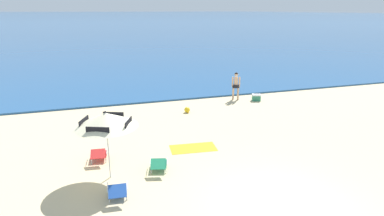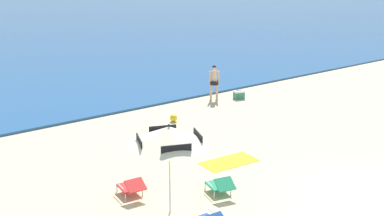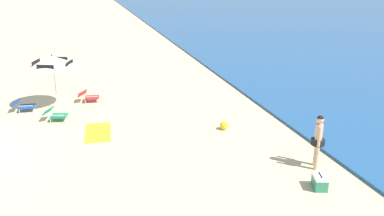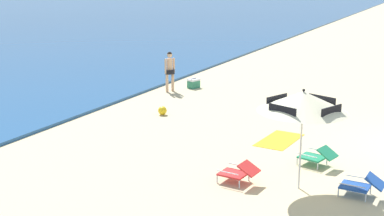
{
  "view_description": "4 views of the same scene",
  "coord_description": "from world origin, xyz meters",
  "px_view_note": "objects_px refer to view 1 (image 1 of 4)",
  "views": [
    {
      "loc": [
        -4.61,
        -6.57,
        5.25
      ],
      "look_at": [
        -0.68,
        5.89,
        1.24
      ],
      "focal_mm": 30.15,
      "sensor_mm": 36.0,
      "label": 1
    },
    {
      "loc": [
        -10.03,
        -4.89,
        5.49
      ],
      "look_at": [
        0.33,
        8.21,
        0.71
      ],
      "focal_mm": 41.71,
      "sensor_mm": 36.0,
      "label": 2
    },
    {
      "loc": [
        13.0,
        3.81,
        5.92
      ],
      "look_at": [
        0.59,
        7.65,
        1.19
      ],
      "focal_mm": 38.34,
      "sensor_mm": 36.0,
      "label": 3
    },
    {
      "loc": [
        -15.03,
        0.74,
        4.51
      ],
      "look_at": [
        -1.44,
        7.21,
        0.77
      ],
      "focal_mm": 48.05,
      "sensor_mm": 36.0,
      "label": 4
    }
  ],
  "objects_px": {
    "lounge_chair_beside_umbrella": "(117,190)",
    "lounge_chair_facing_sea": "(99,154)",
    "beach_towel": "(193,148)",
    "beach_ball": "(187,110)",
    "lounge_chair_under_umbrella": "(159,164)",
    "beach_umbrella_striped_main": "(106,120)",
    "cooler_box": "(256,97)",
    "person_standing_near_shore": "(236,84)"
  },
  "relations": [
    {
      "from": "beach_umbrella_striped_main",
      "to": "person_standing_near_shore",
      "type": "distance_m",
      "value": 10.89
    },
    {
      "from": "beach_umbrella_striped_main",
      "to": "lounge_chair_under_umbrella",
      "type": "height_order",
      "value": "beach_umbrella_striped_main"
    },
    {
      "from": "beach_ball",
      "to": "beach_towel",
      "type": "relative_size",
      "value": 0.17
    },
    {
      "from": "lounge_chair_under_umbrella",
      "to": "lounge_chair_facing_sea",
      "type": "relative_size",
      "value": 1.06
    },
    {
      "from": "lounge_chair_beside_umbrella",
      "to": "beach_ball",
      "type": "bearing_deg",
      "value": 59.43
    },
    {
      "from": "person_standing_near_shore",
      "to": "beach_towel",
      "type": "height_order",
      "value": "person_standing_near_shore"
    },
    {
      "from": "cooler_box",
      "to": "beach_ball",
      "type": "distance_m",
      "value": 4.73
    },
    {
      "from": "lounge_chair_beside_umbrella",
      "to": "person_standing_near_shore",
      "type": "height_order",
      "value": "person_standing_near_shore"
    },
    {
      "from": "lounge_chair_facing_sea",
      "to": "beach_ball",
      "type": "height_order",
      "value": "lounge_chair_facing_sea"
    },
    {
      "from": "beach_umbrella_striped_main",
      "to": "lounge_chair_beside_umbrella",
      "type": "bearing_deg",
      "value": -84.73
    },
    {
      "from": "lounge_chair_beside_umbrella",
      "to": "lounge_chair_facing_sea",
      "type": "bearing_deg",
      "value": 99.16
    },
    {
      "from": "beach_umbrella_striped_main",
      "to": "lounge_chair_beside_umbrella",
      "type": "xyz_separation_m",
      "value": [
        0.12,
        -1.33,
        -1.72
      ]
    },
    {
      "from": "lounge_chair_facing_sea",
      "to": "lounge_chair_beside_umbrella",
      "type": "bearing_deg",
      "value": -80.84
    },
    {
      "from": "lounge_chair_beside_umbrella",
      "to": "cooler_box",
      "type": "bearing_deg",
      "value": 42.67
    },
    {
      "from": "lounge_chair_under_umbrella",
      "to": "beach_ball",
      "type": "xyz_separation_m",
      "value": [
        2.77,
        5.92,
        -0.12
      ]
    },
    {
      "from": "lounge_chair_facing_sea",
      "to": "beach_towel",
      "type": "height_order",
      "value": "lounge_chair_facing_sea"
    },
    {
      "from": "lounge_chair_under_umbrella",
      "to": "cooler_box",
      "type": "height_order",
      "value": "lounge_chair_under_umbrella"
    },
    {
      "from": "lounge_chair_beside_umbrella",
      "to": "beach_ball",
      "type": "distance_m",
      "value": 8.35
    },
    {
      "from": "lounge_chair_under_umbrella",
      "to": "beach_ball",
      "type": "bearing_deg",
      "value": 64.92
    },
    {
      "from": "lounge_chair_under_umbrella",
      "to": "beach_towel",
      "type": "relative_size",
      "value": 0.55
    },
    {
      "from": "beach_ball",
      "to": "lounge_chair_facing_sea",
      "type": "bearing_deg",
      "value": -135.84
    },
    {
      "from": "lounge_chair_beside_umbrella",
      "to": "person_standing_near_shore",
      "type": "xyz_separation_m",
      "value": [
        7.77,
        8.76,
        0.7
      ]
    },
    {
      "from": "lounge_chair_facing_sea",
      "to": "person_standing_near_shore",
      "type": "distance_m",
      "value": 10.25
    },
    {
      "from": "person_standing_near_shore",
      "to": "cooler_box",
      "type": "bearing_deg",
      "value": -27.89
    },
    {
      "from": "beach_towel",
      "to": "lounge_chair_under_umbrella",
      "type": "bearing_deg",
      "value": -139.16
    },
    {
      "from": "beach_umbrella_striped_main",
      "to": "lounge_chair_facing_sea",
      "type": "relative_size",
      "value": 2.41
    },
    {
      "from": "beach_umbrella_striped_main",
      "to": "beach_towel",
      "type": "relative_size",
      "value": 1.26
    },
    {
      "from": "lounge_chair_beside_umbrella",
      "to": "lounge_chair_facing_sea",
      "type": "xyz_separation_m",
      "value": [
        -0.43,
        2.65,
        0.0
      ]
    },
    {
      "from": "lounge_chair_beside_umbrella",
      "to": "person_standing_near_shore",
      "type": "distance_m",
      "value": 11.73
    },
    {
      "from": "person_standing_near_shore",
      "to": "beach_umbrella_striped_main",
      "type": "bearing_deg",
      "value": -136.75
    },
    {
      "from": "lounge_chair_beside_umbrella",
      "to": "beach_umbrella_striped_main",
      "type": "bearing_deg",
      "value": 95.27
    },
    {
      "from": "lounge_chair_beside_umbrella",
      "to": "beach_towel",
      "type": "bearing_deg",
      "value": 40.73
    },
    {
      "from": "beach_umbrella_striped_main",
      "to": "beach_towel",
      "type": "bearing_deg",
      "value": 22.93
    },
    {
      "from": "lounge_chair_facing_sea",
      "to": "cooler_box",
      "type": "height_order",
      "value": "lounge_chair_facing_sea"
    },
    {
      "from": "lounge_chair_under_umbrella",
      "to": "person_standing_near_shore",
      "type": "relative_size",
      "value": 0.6
    },
    {
      "from": "beach_umbrella_striped_main",
      "to": "lounge_chair_beside_umbrella",
      "type": "distance_m",
      "value": 2.17
    },
    {
      "from": "lounge_chair_beside_umbrella",
      "to": "beach_ball",
      "type": "xyz_separation_m",
      "value": [
        4.25,
        7.19,
        -0.12
      ]
    },
    {
      "from": "lounge_chair_under_umbrella",
      "to": "person_standing_near_shore",
      "type": "distance_m",
      "value": 9.82
    },
    {
      "from": "person_standing_near_shore",
      "to": "beach_towel",
      "type": "xyz_separation_m",
      "value": [
        -4.62,
        -6.04,
        -0.96
      ]
    },
    {
      "from": "lounge_chair_under_umbrella",
      "to": "lounge_chair_facing_sea",
      "type": "height_order",
      "value": "lounge_chair_under_umbrella"
    },
    {
      "from": "lounge_chair_under_umbrella",
      "to": "cooler_box",
      "type": "distance_m",
      "value": 10.13
    },
    {
      "from": "beach_towel",
      "to": "beach_ball",
      "type": "bearing_deg",
      "value": 76.29
    }
  ]
}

